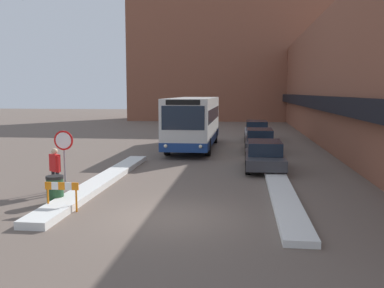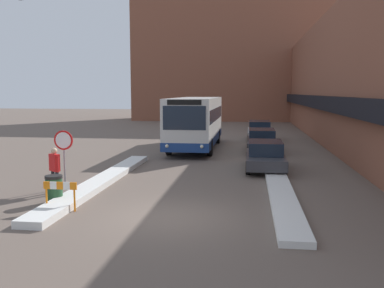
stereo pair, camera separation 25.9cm
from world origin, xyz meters
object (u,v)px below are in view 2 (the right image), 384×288
at_px(stop_sign, 64,147).
at_px(trash_bin, 54,189).
at_px(parked_car_middle, 262,140).
at_px(pedestrian, 55,166).
at_px(construction_barricade, 60,190).
at_px(city_bus, 196,121).
at_px(parked_car_back, 259,131).
at_px(parked_car_front, 265,155).

bearing_deg(stop_sign, trash_bin, -75.09).
distance_m(parked_car_middle, pedestrian, 14.74).
relative_size(parked_car_middle, stop_sign, 2.04).
xyz_separation_m(parked_car_middle, construction_barricade, (-6.71, -14.66, -0.06)).
height_order(city_bus, parked_car_back, city_bus).
distance_m(trash_bin, construction_barricade, 1.14).
bearing_deg(city_bus, stop_sign, -105.93).
distance_m(stop_sign, trash_bin, 2.49).
bearing_deg(city_bus, trash_bin, -101.64).
bearing_deg(city_bus, parked_car_front, -59.54).
relative_size(parked_car_front, pedestrian, 2.59).
xyz_separation_m(parked_car_front, parked_car_back, (-0.00, 12.83, 0.06)).
bearing_deg(trash_bin, stop_sign, 104.91).
relative_size(parked_car_back, pedestrian, 2.81).
xyz_separation_m(pedestrian, trash_bin, (0.58, -1.32, -0.55)).
bearing_deg(city_bus, pedestrian, -105.10).
distance_m(parked_car_back, construction_barricade, 22.15).
bearing_deg(parked_car_middle, parked_car_back, 90.00).
bearing_deg(pedestrian, parked_car_middle, 93.51).
bearing_deg(parked_car_middle, parked_car_front, -90.00).
bearing_deg(parked_car_back, city_bus, -128.28).
relative_size(stop_sign, trash_bin, 2.41).
distance_m(city_bus, parked_car_middle, 4.57).
bearing_deg(trash_bin, city_bus, 78.36).
bearing_deg(city_bus, parked_car_middle, -12.76).
relative_size(pedestrian, trash_bin, 1.81).
bearing_deg(parked_car_middle, trash_bin, -118.16).
distance_m(parked_car_back, trash_bin, 21.50).
relative_size(city_bus, parked_car_middle, 2.24).
height_order(stop_sign, trash_bin, stop_sign).
relative_size(parked_car_middle, trash_bin, 4.91).
bearing_deg(trash_bin, pedestrian, 113.85).
distance_m(parked_car_middle, trash_bin, 15.59).
relative_size(parked_car_front, parked_car_back, 0.92).
height_order(parked_car_middle, stop_sign, stop_sign).
distance_m(city_bus, trash_bin, 15.09).
distance_m(city_bus, pedestrian, 13.90).
bearing_deg(parked_car_front, city_bus, 120.46).
bearing_deg(pedestrian, parked_car_front, 73.39).
height_order(parked_car_middle, trash_bin, parked_car_middle).
bearing_deg(construction_barricade, parked_car_front, 51.01).
height_order(parked_car_back, trash_bin, parked_car_back).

